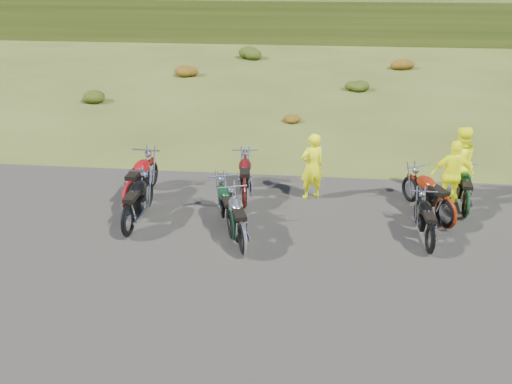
# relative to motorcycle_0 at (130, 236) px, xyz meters

# --- Properties ---
(ground) EXTENTS (300.00, 300.00, 0.00)m
(ground) POSITION_rel_motorcycle_0_xyz_m (3.67, -0.23, 0.00)
(ground) COLOR #3E4617
(ground) RESTS_ON ground
(gravel_pad) EXTENTS (20.00, 12.00, 0.04)m
(gravel_pad) POSITION_rel_motorcycle_0_xyz_m (3.67, -2.23, 0.00)
(gravel_pad) COLOR black
(gravel_pad) RESTS_ON ground
(hill_slope) EXTENTS (300.00, 45.97, 9.37)m
(hill_slope) POSITION_rel_motorcycle_0_xyz_m (3.67, 49.77, 0.00)
(hill_slope) COLOR #253712
(hill_slope) RESTS_ON ground
(shrub_1) EXTENTS (1.03, 1.03, 0.61)m
(shrub_1) POSITION_rel_motorcycle_0_xyz_m (-5.43, 11.07, 0.31)
(shrub_1) COLOR #20310C
(shrub_1) RESTS_ON ground
(shrub_2) EXTENTS (1.30, 1.30, 0.77)m
(shrub_2) POSITION_rel_motorcycle_0_xyz_m (-2.53, 16.37, 0.38)
(shrub_2) COLOR #70350E
(shrub_2) RESTS_ON ground
(shrub_3) EXTENTS (1.56, 1.56, 0.92)m
(shrub_3) POSITION_rel_motorcycle_0_xyz_m (0.37, 21.67, 0.46)
(shrub_3) COLOR #20310C
(shrub_3) RESTS_ON ground
(shrub_4) EXTENTS (0.77, 0.77, 0.45)m
(shrub_4) POSITION_rel_motorcycle_0_xyz_m (3.27, 8.97, 0.23)
(shrub_4) COLOR #70350E
(shrub_4) RESTS_ON ground
(shrub_5) EXTENTS (1.03, 1.03, 0.61)m
(shrub_5) POSITION_rel_motorcycle_0_xyz_m (6.17, 14.27, 0.31)
(shrub_5) COLOR #20310C
(shrub_5) RESTS_ON ground
(shrub_6) EXTENTS (1.30, 1.30, 0.77)m
(shrub_6) POSITION_rel_motorcycle_0_xyz_m (9.07, 19.57, 0.38)
(shrub_6) COLOR #70350E
(shrub_6) RESTS_ON ground
(motorcycle_0) EXTENTS (0.73, 2.15, 1.12)m
(motorcycle_0) POSITION_rel_motorcycle_0_xyz_m (0.00, 0.00, 0.00)
(motorcycle_0) COLOR black
(motorcycle_0) RESTS_ON ground
(motorcycle_1) EXTENTS (0.90, 2.35, 1.21)m
(motorcycle_1) POSITION_rel_motorcycle_0_xyz_m (-0.32, 1.08, 0.00)
(motorcycle_1) COLOR #980B0E
(motorcycle_1) RESTS_ON ground
(motorcycle_2) EXTENTS (1.32, 2.18, 1.08)m
(motorcycle_2) POSITION_rel_motorcycle_0_xyz_m (2.33, 0.10, 0.00)
(motorcycle_2) COLOR black
(motorcycle_2) RESTS_ON ground
(motorcycle_3) EXTENTS (1.33, 2.20, 1.09)m
(motorcycle_3) POSITION_rel_motorcycle_0_xyz_m (2.66, -0.52, 0.00)
(motorcycle_3) COLOR #A6A6AA
(motorcycle_3) RESTS_ON ground
(motorcycle_4) EXTENTS (0.93, 2.19, 1.11)m
(motorcycle_4) POSITION_rel_motorcycle_0_xyz_m (2.42, 1.70, 0.00)
(motorcycle_4) COLOR #480C0D
(motorcycle_4) RESTS_ON ground
(motorcycle_5) EXTENTS (0.64, 1.88, 0.99)m
(motorcycle_5) POSITION_rel_motorcycle_0_xyz_m (6.58, -0.05, 0.00)
(motorcycle_5) COLOR black
(motorcycle_5) RESTS_ON ground
(motorcycle_6) EXTENTS (1.50, 2.23, 1.11)m
(motorcycle_6) POSITION_rel_motorcycle_0_xyz_m (7.16, 1.10, 0.00)
(motorcycle_6) COLOR maroon
(motorcycle_6) RESTS_ON ground
(motorcycle_7) EXTENTS (0.90, 1.99, 1.01)m
(motorcycle_7) POSITION_rel_motorcycle_0_xyz_m (7.78, 1.69, 0.00)
(motorcycle_7) COLOR black
(motorcycle_7) RESTS_ON ground
(person_middle) EXTENTS (0.76, 0.66, 1.75)m
(person_middle) POSITION_rel_motorcycle_0_xyz_m (4.07, 2.40, 0.88)
(person_middle) COLOR #F2F90D
(person_middle) RESTS_ON ground
(person_right_a) EXTENTS (1.15, 1.08, 1.89)m
(person_right_a) POSITION_rel_motorcycle_0_xyz_m (7.80, 2.89, 0.94)
(person_right_a) COLOR #F2F90D
(person_right_a) RESTS_ON ground
(person_right_b) EXTENTS (1.03, 0.43, 1.76)m
(person_right_b) POSITION_rel_motorcycle_0_xyz_m (7.49, 2.19, 0.88)
(person_right_b) COLOR #F2F90D
(person_right_b) RESTS_ON ground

